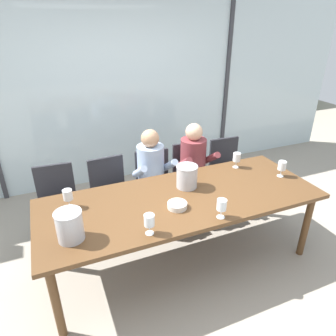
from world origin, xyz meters
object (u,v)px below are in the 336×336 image
Objects in this scene: chair_near_window_right at (226,166)px; chair_center at (154,180)px; ice_bucket_primary at (187,176)px; tasting_bowl at (177,205)px; dining_table at (182,203)px; wine_glass_spare_empty at (149,221)px; chair_near_curtain at (57,198)px; person_maroon_top at (196,165)px; wine_glass_by_right_taster at (237,157)px; chair_right_of_center at (190,172)px; wine_glass_by_left_taster at (282,166)px; wine_glass_near_bucket at (68,196)px; wine_glass_center_pour at (222,205)px; chair_left_of_center at (110,189)px; person_pale_blue_shirt at (154,173)px; ice_bucket_secondary at (70,225)px.

chair_center is at bearing -177.27° from chair_near_window_right.
ice_bucket_primary is 0.41m from tasting_bowl.
wine_glass_spare_empty is (-0.47, -0.39, 0.18)m from dining_table.
chair_near_curtain is 1.50m from ice_bucket_primary.
wine_glass_by_right_taster is (0.28, -0.43, 0.23)m from person_maroon_top.
wine_glass_by_left_taster is (0.59, -0.96, 0.40)m from chair_right_of_center.
wine_glass_near_bucket and wine_glass_center_pour have the same top height.
wine_glass_near_bucket is 1.00× the size of wine_glass_spare_empty.
wine_glass_by_right_taster is (-0.26, -0.56, 0.40)m from chair_near_window_right.
ice_bucket_primary is (-0.97, -0.75, 0.40)m from chair_near_window_right.
chair_right_of_center is at bearing 3.64° from chair_near_curtain.
wine_glass_center_pour is 0.63m from wine_glass_spare_empty.
chair_right_of_center is (0.56, 0.94, -0.21)m from dining_table.
chair_left_of_center is at bearing 0.27° from chair_near_curtain.
wine_glass_by_right_taster is at bearing -13.29° from chair_near_curtain.
dining_table is 0.28m from ice_bucket_primary.
person_pale_blue_shirt reaches higher than dining_table.
dining_table is 1.06m from chair_left_of_center.
wine_glass_spare_empty is (-0.59, -0.56, -0.00)m from ice_bucket_primary.
person_pale_blue_shirt is 1.00× the size of person_maroon_top.
person_maroon_top is 1.29m from wine_glass_center_pour.
wine_glass_spare_empty is (-0.51, -1.30, 0.40)m from chair_center.
dining_table is 0.78m from person_pale_blue_shirt.
person_pale_blue_shirt is at bearing 178.81° from person_maroon_top.
chair_right_of_center is (1.07, 0.04, 0.00)m from chair_left_of_center.
wine_glass_spare_empty reaches higher than chair_center.
ice_bucket_primary is at bearing -125.96° from person_maroon_top.
person_pale_blue_shirt is at bearing 44.08° from ice_bucket_secondary.
ice_bucket_primary is 0.73m from wine_glass_by_right_taster.
tasting_bowl is 1.02× the size of wine_glass_by_right_taster.
chair_left_of_center is 1.05m from ice_bucket_primary.
chair_near_curtain is (-1.10, 0.93, -0.21)m from dining_table.
chair_left_of_center is 4.94× the size of wine_glass_spare_empty.
tasting_bowl is (-0.67, -0.93, 0.13)m from person_maroon_top.
ice_bucket_secondary reaches higher than chair_near_curtain.
chair_near_window_right is (2.20, -0.02, 0.00)m from chair_near_curtain.
tasting_bowl is (-0.12, -0.14, 0.09)m from dining_table.
chair_left_of_center is (-0.51, 0.90, -0.21)m from dining_table.
tasting_bowl is (-0.68, -1.08, 0.30)m from chair_right_of_center.
wine_glass_by_left_taster is at bearing -52.79° from chair_right_of_center.
wine_glass_by_left_taster reaches higher than chair_near_curtain.
ice_bucket_secondary is 0.47m from wine_glass_near_bucket.
ice_bucket_primary reaches higher than wine_glass_spare_empty.
chair_center and chair_near_window_right have the same top height.
person_maroon_top is 6.67× the size of tasting_bowl.
wine_glass_center_pour is (-0.99, -0.40, 0.00)m from wine_glass_by_left_taster.
person_pale_blue_shirt is 0.97m from wine_glass_by_right_taster.
person_maroon_top is at bearing -9.92° from chair_left_of_center.
ice_bucket_secondary is 1.39× the size of tasting_bowl.
wine_glass_center_pour is at bearing -2.63° from wine_glass_spare_empty.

